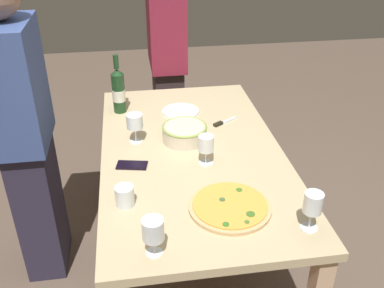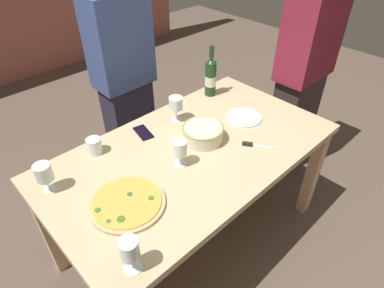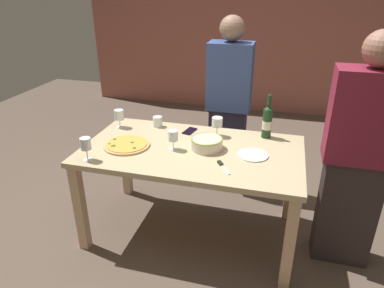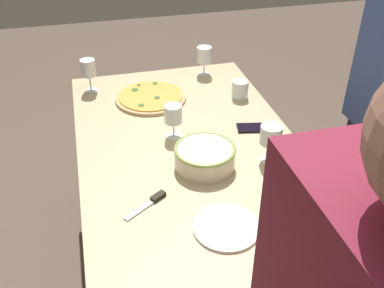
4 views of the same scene
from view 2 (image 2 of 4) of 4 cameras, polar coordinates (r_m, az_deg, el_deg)
name	(u,v)px [view 2 (image 2 of 4)]	position (r m, az deg, el deg)	size (l,w,h in m)	color
ground_plane	(192,234)	(2.31, 0.00, -15.56)	(8.00, 8.00, 0.00)	brown
dining_table	(192,162)	(1.83, 0.00, -3.21)	(1.60, 0.90, 0.75)	tan
pizza	(127,203)	(1.50, -11.28, -10.08)	(0.34, 0.34, 0.02)	tan
serving_bowl	(203,133)	(1.81, 1.91, 2.01)	(0.23, 0.23, 0.09)	beige
wine_bottle	(211,77)	(2.21, 3.28, 11.69)	(0.07, 0.07, 0.34)	#1B3C1D
wine_glass_near_pizza	(130,250)	(1.22, -10.88, -17.83)	(0.07, 0.07, 0.16)	white
wine_glass_by_bottle	(44,173)	(1.61, -24.55, -4.64)	(0.08, 0.08, 0.15)	white
wine_glass_far_left	(180,149)	(1.61, -2.15, -0.80)	(0.07, 0.07, 0.15)	white
wine_glass_far_right	(176,104)	(1.94, -2.84, 6.97)	(0.08, 0.08, 0.16)	white
cup_amber	(94,146)	(1.80, -16.71, -0.31)	(0.08, 0.08, 0.09)	white
side_plate	(244,117)	(2.04, 9.08, 4.63)	(0.22, 0.22, 0.01)	white
cell_phone	(143,133)	(1.90, -8.54, 2.00)	(0.07, 0.14, 0.01)	black
pizza_knife	(254,145)	(1.82, 10.77, -0.20)	(0.12, 0.16, 0.02)	silver
person_host	(303,74)	(2.53, 18.91, 11.57)	(0.45, 0.24, 1.63)	#332828
person_guest_left	(124,80)	(2.35, -11.76, 10.89)	(0.39, 0.24, 1.61)	#292538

